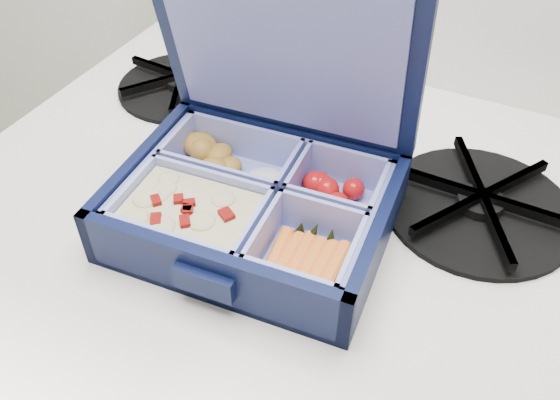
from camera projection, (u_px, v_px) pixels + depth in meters
The scene contains 4 objects.
bento_box at pixel (254, 206), 0.54m from camera, with size 0.24×0.19×0.06m, color black, non-canonical shape.
burner_grate at pixel (481, 201), 0.56m from camera, with size 0.18×0.18×0.03m, color black.
burner_grate_rear at pixel (183, 82), 0.73m from camera, with size 0.16×0.16×0.02m, color black.
fork at pixel (368, 171), 0.61m from camera, with size 0.02×0.17×0.01m, color silver, non-canonical shape.
Camera 1 is at (-0.42, 1.26, 1.34)m, focal length 38.00 mm.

